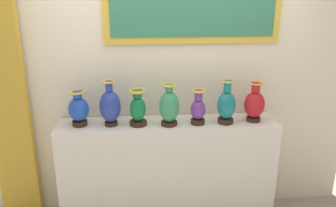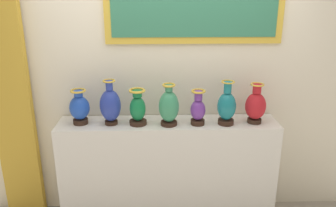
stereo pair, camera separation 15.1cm
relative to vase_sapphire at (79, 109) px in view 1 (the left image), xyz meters
The scene contains 10 objects.
display_shelf 1.03m from the vase_sapphire, ahead, with size 2.02×0.37×1.02m, color silver.
back_wall 0.89m from the vase_sapphire, 17.54° to the left, with size 3.67×0.14×2.89m.
curtain_gold 0.68m from the vase_sapphire, 168.17° to the left, with size 0.36×0.08×2.67m, color gold.
vase_sapphire is the anchor object (origin of this frame).
vase_cobalt 0.28m from the vase_sapphire, ahead, with size 0.19×0.19×0.41m.
vase_emerald 0.52m from the vase_sapphire, ahead, with size 0.15×0.15×0.33m.
vase_jade 0.80m from the vase_sapphire, ahead, with size 0.18×0.18×0.38m.
vase_violet 1.06m from the vase_sapphire, ahead, with size 0.13×0.13×0.32m.
vase_teal 1.31m from the vase_sapphire, ahead, with size 0.17×0.17×0.40m.
vase_crimson 1.58m from the vase_sapphire, ahead, with size 0.18×0.18×0.37m.
Camera 1 is at (-0.24, -2.93, 2.21)m, focal length 37.00 mm.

